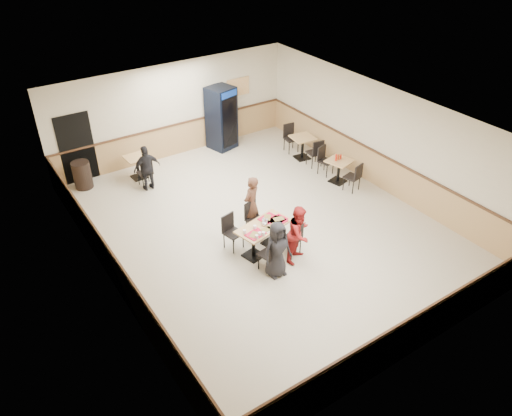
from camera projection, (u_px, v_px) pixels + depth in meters
ground at (262, 227)px, 12.95m from camera, size 10.00×10.00×0.00m
room_shell at (263, 152)px, 15.23m from camera, size 10.00×10.00×10.00m
main_table at (263, 234)px, 11.88m from camera, size 1.46×0.95×0.72m
main_chairs at (262, 235)px, 11.86m from camera, size 1.51×1.80×0.92m
diner_woman_left at (277, 249)px, 11.02m from camera, size 0.69×0.46×1.39m
diner_woman_right at (299, 234)px, 11.48m from camera, size 0.87×0.79×1.44m
diner_man_opposite at (251, 204)px, 12.46m from camera, size 0.65×0.56×1.52m
lone_diner at (147, 168)px, 14.18m from camera, size 0.80×0.34×1.36m
tabletop_clutter at (267, 225)px, 11.72m from camera, size 1.25×0.78×0.12m
side_table_near at (339, 168)px, 14.64m from camera, size 0.81×0.81×0.71m
side_table_near_chair_south at (352, 176)px, 14.25m from camera, size 0.51×0.51×0.90m
side_table_near_chair_north at (326, 161)px, 15.05m from camera, size 0.51×0.51×0.90m
side_table_far at (303, 144)px, 15.89m from camera, size 0.77×0.77×0.74m
side_table_far_chair_south at (314, 152)px, 15.49m from camera, size 0.49×0.49×0.94m
side_table_far_chair_north at (291, 138)px, 16.32m from camera, size 0.49×0.49×0.94m
condiment_caddy at (338, 157)px, 14.48m from camera, size 0.23×0.06×0.20m
back_table at (137, 164)px, 14.85m from camera, size 0.67×0.67×0.70m
back_table_chair_lone at (145, 172)px, 14.48m from camera, size 0.42×0.42×0.88m
pepsi_cooler at (221, 118)px, 16.27m from camera, size 0.95×0.95×2.08m
trash_bin at (82, 175)px, 14.40m from camera, size 0.52×0.52×0.81m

